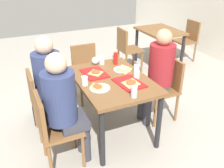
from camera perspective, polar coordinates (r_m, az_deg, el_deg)
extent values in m
cube|color=#9E998E|center=(3.27, 0.00, -10.63)|extent=(10.00, 10.00, 0.02)
cube|color=brown|center=(2.89, 0.00, 0.96)|extent=(1.15, 0.81, 0.04)
cylinder|color=black|center=(3.39, -8.92, -2.27)|extent=(0.06, 0.06, 0.70)
cylinder|color=black|center=(2.57, -2.28, -12.55)|extent=(0.06, 0.06, 0.70)
cylinder|color=black|center=(3.60, 1.59, -0.08)|extent=(0.06, 0.06, 0.70)
cylinder|color=black|center=(2.84, 10.76, -8.70)|extent=(0.06, 0.06, 0.70)
cube|color=brown|center=(3.10, -14.23, -4.23)|extent=(0.40, 0.40, 0.03)
cube|color=brown|center=(2.98, -18.07, -1.35)|extent=(0.38, 0.04, 0.40)
cylinder|color=brown|center=(3.38, -11.57, -5.48)|extent=(0.04, 0.04, 0.41)
cylinder|color=brown|center=(3.10, -10.03, -8.59)|extent=(0.04, 0.04, 0.41)
cylinder|color=brown|center=(3.34, -17.26, -6.64)|extent=(0.04, 0.04, 0.41)
cylinder|color=brown|center=(3.06, -16.26, -9.92)|extent=(0.04, 0.04, 0.41)
cube|color=brown|center=(2.62, -11.67, -10.23)|extent=(0.40, 0.40, 0.03)
cube|color=brown|center=(2.48, -16.18, -7.13)|extent=(0.38, 0.04, 0.40)
cylinder|color=brown|center=(2.92, -8.79, -11.07)|extent=(0.04, 0.04, 0.41)
cylinder|color=brown|center=(2.66, -6.63, -15.25)|extent=(0.04, 0.04, 0.41)
cylinder|color=brown|center=(2.87, -15.45, -12.54)|extent=(0.04, 0.04, 0.41)
cylinder|color=brown|center=(2.61, -14.03, -16.99)|extent=(0.04, 0.04, 0.41)
cube|color=brown|center=(3.34, 11.05, -1.43)|extent=(0.40, 0.40, 0.03)
cube|color=brown|center=(3.35, 13.91, 2.43)|extent=(0.38, 0.04, 0.40)
cylinder|color=brown|center=(3.25, 9.92, -6.75)|extent=(0.04, 0.04, 0.41)
cylinder|color=brown|center=(3.49, 6.86, -3.97)|extent=(0.04, 0.04, 0.41)
cylinder|color=brown|center=(3.43, 14.68, -5.32)|extent=(0.04, 0.04, 0.41)
cylinder|color=brown|center=(3.66, 11.45, -2.78)|extent=(0.04, 0.04, 0.41)
cube|color=brown|center=(3.75, -5.54, 2.24)|extent=(0.40, 0.40, 0.03)
cube|color=brown|center=(3.82, -6.58, 6.19)|extent=(0.04, 0.38, 0.40)
cylinder|color=brown|center=(3.76, -2.08, -1.35)|extent=(0.04, 0.04, 0.41)
cylinder|color=brown|center=(3.66, -7.01, -2.39)|extent=(0.04, 0.04, 0.41)
cylinder|color=brown|center=(4.04, -3.93, 0.74)|extent=(0.04, 0.04, 0.41)
cylinder|color=brown|center=(3.95, -8.54, -0.17)|extent=(0.04, 0.04, 0.41)
cylinder|color=#383842|center=(3.30, -10.21, -5.82)|extent=(0.10, 0.10, 0.44)
cylinder|color=#383842|center=(3.17, -9.44, -7.26)|extent=(0.10, 0.10, 0.44)
cube|color=#383842|center=(3.08, -12.01, -2.71)|extent=(0.32, 0.28, 0.10)
cylinder|color=navy|center=(2.93, -14.67, 2.15)|extent=(0.32, 0.32, 0.52)
sphere|color=#DBAD89|center=(2.80, -15.50, 8.65)|extent=(0.20, 0.20, 0.20)
cylinder|color=#383842|center=(2.85, -7.11, -11.59)|extent=(0.10, 0.10, 0.44)
cylinder|color=#383842|center=(2.73, -6.04, -13.53)|extent=(0.10, 0.10, 0.44)
cube|color=#383842|center=(2.61, -9.00, -8.46)|extent=(0.32, 0.28, 0.10)
cylinder|color=navy|center=(2.42, -12.02, -3.02)|extent=(0.32, 0.32, 0.52)
sphere|color=#DBAD89|center=(2.27, -12.86, 4.66)|extent=(0.20, 0.20, 0.20)
cylinder|color=#383842|center=(3.27, 8.20, -6.01)|extent=(0.10, 0.10, 0.44)
cylinder|color=#383842|center=(3.39, 6.77, -4.68)|extent=(0.10, 0.10, 0.44)
cube|color=#383842|center=(3.24, 9.26, -0.88)|extent=(0.32, 0.28, 0.10)
cylinder|color=maroon|center=(3.17, 11.35, 4.47)|extent=(0.32, 0.32, 0.52)
sphere|color=tan|center=(3.06, 11.94, 10.54)|extent=(0.20, 0.20, 0.20)
cube|color=red|center=(2.99, -4.06, 2.49)|extent=(0.37, 0.27, 0.02)
cube|color=red|center=(2.76, 4.01, 0.27)|extent=(0.38, 0.29, 0.02)
cylinder|color=white|center=(3.10, 2.42, 3.37)|extent=(0.22, 0.22, 0.01)
cylinder|color=white|center=(2.66, -2.82, -0.93)|extent=(0.22, 0.22, 0.01)
pyramid|color=#DBAD60|center=(2.98, -3.82, 2.70)|extent=(0.18, 0.16, 0.01)
ellipsoid|color=#B74723|center=(2.98, -3.83, 2.87)|extent=(0.12, 0.11, 0.01)
pyramid|color=#DBAD60|center=(2.73, 4.42, 0.29)|extent=(0.25, 0.24, 0.01)
ellipsoid|color=#B74723|center=(2.73, 4.42, 0.48)|extent=(0.17, 0.17, 0.01)
pyramid|color=#DBAD60|center=(3.10, 2.73, 3.52)|extent=(0.27, 0.23, 0.01)
ellipsoid|color=#D8C67F|center=(3.09, 2.74, 3.69)|extent=(0.19, 0.16, 0.01)
pyramid|color=#DBAD60|center=(2.66, -3.37, -0.62)|extent=(0.18, 0.14, 0.01)
ellipsoid|color=#B74723|center=(2.66, -3.38, -0.43)|extent=(0.13, 0.10, 0.01)
cylinder|color=white|center=(3.02, 5.71, 3.54)|extent=(0.07, 0.07, 0.10)
cylinder|color=white|center=(2.72, -6.34, 0.73)|extent=(0.07, 0.07, 0.10)
cylinder|color=white|center=(3.27, -2.38, 5.48)|extent=(0.07, 0.07, 0.10)
cylinder|color=white|center=(2.87, 5.72, 2.24)|extent=(0.07, 0.07, 0.10)
cylinder|color=#B7BCC6|center=(2.47, 5.11, -1.80)|extent=(0.07, 0.07, 0.12)
cylinder|color=red|center=(3.24, 0.85, 5.90)|extent=(0.06, 0.06, 0.16)
sphere|color=silver|center=(3.26, -3.88, 5.43)|extent=(0.10, 0.10, 0.10)
cube|color=black|center=(3.53, -16.45, -5.81)|extent=(0.34, 0.20, 0.28)
cube|color=brown|center=(5.05, 11.03, 11.98)|extent=(0.90, 0.70, 0.04)
cylinder|color=black|center=(5.32, 5.68, 8.92)|extent=(0.06, 0.06, 0.70)
cylinder|color=black|center=(4.70, 10.38, 6.14)|extent=(0.06, 0.06, 0.70)
cylinder|color=black|center=(5.62, 10.90, 9.56)|extent=(0.06, 0.06, 0.70)
cylinder|color=black|center=(5.04, 15.91, 6.97)|extent=(0.06, 0.06, 0.70)
cube|color=brown|center=(4.80, 4.25, 7.94)|extent=(0.40, 0.40, 0.03)
cube|color=brown|center=(4.66, 2.36, 10.16)|extent=(0.38, 0.04, 0.40)
cylinder|color=brown|center=(5.09, 4.96, 6.41)|extent=(0.04, 0.04, 0.41)
cylinder|color=brown|center=(4.82, 6.91, 5.10)|extent=(0.04, 0.04, 0.41)
cylinder|color=brown|center=(4.95, 1.49, 5.86)|extent=(0.04, 0.04, 0.41)
cylinder|color=brown|center=(4.67, 3.31, 4.48)|extent=(0.04, 0.04, 0.41)
cube|color=brown|center=(5.52, 16.40, 9.46)|extent=(0.40, 0.40, 0.03)
cube|color=brown|center=(5.58, 18.14, 11.71)|extent=(0.38, 0.04, 0.40)
cylinder|color=brown|center=(5.36, 15.83, 6.52)|extent=(0.04, 0.04, 0.41)
cylinder|color=brown|center=(5.60, 13.66, 7.68)|extent=(0.04, 0.04, 0.41)
cylinder|color=brown|center=(5.58, 18.56, 6.92)|extent=(0.04, 0.04, 0.41)
cylinder|color=brown|center=(5.81, 16.36, 8.04)|extent=(0.04, 0.04, 0.41)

